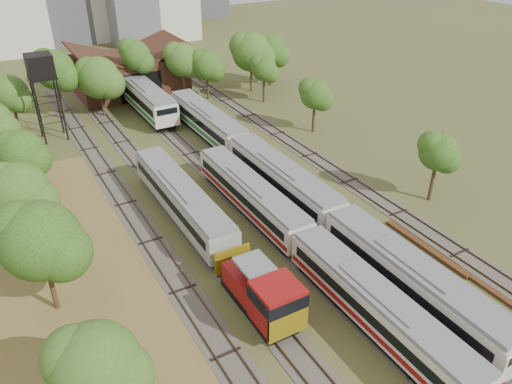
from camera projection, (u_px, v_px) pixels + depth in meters
ground at (398, 320)px, 35.23m from camera, size 240.00×240.00×0.00m
dry_grass_patch at (114, 341)px, 33.50m from camera, size 14.00×60.00×0.04m
tracks at (229, 176)px, 53.73m from camera, size 24.60×80.00×0.19m
railcar_red_set at (305, 243)px, 40.11m from camera, size 2.74×34.57×3.38m
railcar_green_set at (283, 181)px, 48.97m from camera, size 2.95×52.07×3.65m
railcar_rear at (147, 99)px, 68.81m from camera, size 3.29×16.08×4.08m
shunter_locomotive at (265, 295)px, 34.56m from camera, size 3.05×8.12×3.99m
old_grey_coach at (182, 199)px, 45.83m from camera, size 2.86×18.00×3.53m
water_tower at (40, 68)px, 58.14m from camera, size 3.04×3.04×10.53m
rail_pile_near at (426, 247)px, 42.38m from camera, size 0.60×9.03×0.30m
rail_pile_far at (500, 297)px, 37.08m from camera, size 0.48×7.75×0.25m
maintenance_shed at (129, 73)px, 76.96m from camera, size 16.45×11.55×7.58m
tree_band_left at (26, 207)px, 38.54m from camera, size 7.15×51.64×8.75m
tree_band_far at (166, 64)px, 70.82m from camera, size 42.69×9.00×9.35m
tree_band_right at (326, 99)px, 60.36m from camera, size 3.91×36.27×7.07m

